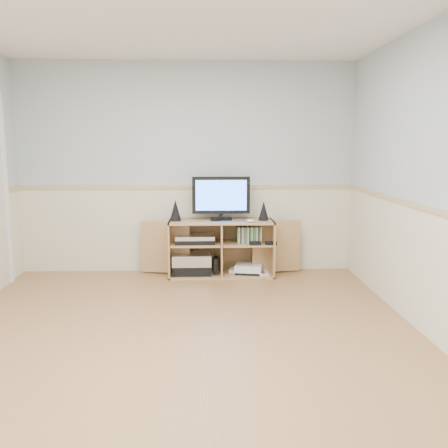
% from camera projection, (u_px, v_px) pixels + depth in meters
% --- Properties ---
extents(room, '(4.04, 4.54, 2.54)m').
position_uv_depth(room, '(169.00, 185.00, 3.87)').
color(room, tan).
rests_on(room, ground).
extents(media_cabinet, '(1.91, 0.46, 0.65)m').
position_uv_depth(media_cabinet, '(221.00, 246.00, 5.93)').
color(media_cabinet, tan).
rests_on(media_cabinet, floor).
extents(monitor, '(0.67, 0.18, 0.51)m').
position_uv_depth(monitor, '(221.00, 197.00, 5.83)').
color(monitor, black).
rests_on(monitor, media_cabinet).
extents(speaker_left, '(0.13, 0.13, 0.25)m').
position_uv_depth(speaker_left, '(175.00, 210.00, 5.80)').
color(speaker_left, black).
rests_on(speaker_left, media_cabinet).
extents(speaker_right, '(0.12, 0.12, 0.23)m').
position_uv_depth(speaker_right, '(264.00, 211.00, 5.84)').
color(speaker_right, black).
rests_on(speaker_right, media_cabinet).
extents(keyboard, '(0.29, 0.13, 0.01)m').
position_uv_depth(keyboard, '(234.00, 222.00, 5.69)').
color(keyboard, silver).
rests_on(keyboard, media_cabinet).
extents(mouse, '(0.10, 0.07, 0.04)m').
position_uv_depth(mouse, '(251.00, 221.00, 5.69)').
color(mouse, white).
rests_on(mouse, media_cabinet).
extents(av_components, '(0.53, 0.34, 0.47)m').
position_uv_depth(av_components, '(193.00, 257.00, 5.88)').
color(av_components, black).
rests_on(av_components, media_cabinet).
extents(game_consoles, '(0.46, 0.32, 0.11)m').
position_uv_depth(game_consoles, '(248.00, 269.00, 5.91)').
color(game_consoles, white).
rests_on(game_consoles, media_cabinet).
extents(game_cases, '(0.28, 0.14, 0.19)m').
position_uv_depth(game_cases, '(249.00, 235.00, 5.84)').
color(game_cases, '#3F8C3F').
rests_on(game_cases, media_cabinet).
extents(wall_outlet, '(0.12, 0.03, 0.12)m').
position_uv_depth(wall_outlet, '(269.00, 222.00, 6.09)').
color(wall_outlet, white).
rests_on(wall_outlet, wall_back).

